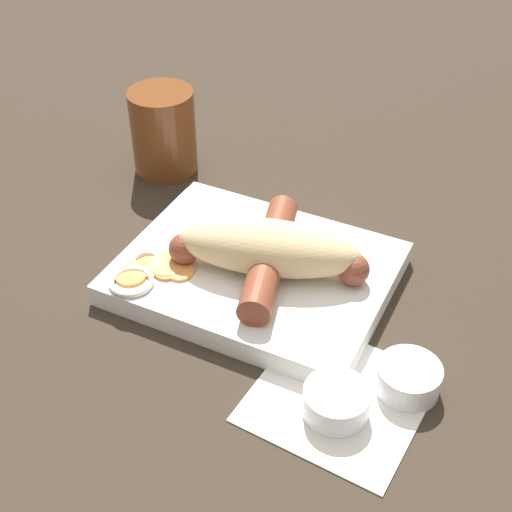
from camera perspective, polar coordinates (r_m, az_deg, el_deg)
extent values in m
plane|color=#33281E|center=(0.70, 0.00, -2.11)|extent=(3.00, 3.00, 0.00)
cube|color=white|center=(0.69, 0.00, -1.39)|extent=(0.25, 0.20, 0.02)
ellipsoid|color=#DBBC84|center=(0.67, 1.06, 0.76)|extent=(0.18, 0.10, 0.05)
cylinder|color=brown|center=(0.67, 0.92, -0.23)|extent=(0.07, 0.16, 0.03)
sphere|color=brown|center=(0.66, 7.81, -1.07)|extent=(0.03, 0.03, 0.03)
sphere|color=brown|center=(0.68, -5.76, 0.59)|extent=(0.03, 0.03, 0.03)
cylinder|color=#F99E4C|center=(0.69, -7.13, -0.72)|extent=(0.05, 0.05, 0.00)
cylinder|color=orange|center=(0.68, -9.99, -1.54)|extent=(0.04, 0.04, 0.00)
cylinder|color=orange|center=(0.68, -7.17, -1.28)|extent=(0.02, 0.02, 0.00)
cylinder|color=#F99E4C|center=(0.68, -6.08, -1.24)|extent=(0.04, 0.04, 0.00)
cylinder|color=orange|center=(0.69, -8.54, -0.89)|extent=(0.04, 0.04, 0.00)
torus|color=silver|center=(0.69, -8.78, -0.41)|extent=(0.03, 0.03, 0.00)
torus|color=silver|center=(0.67, -9.93, -2.05)|extent=(0.04, 0.04, 0.01)
cube|color=white|center=(0.60, 6.63, -11.14)|extent=(0.14, 0.14, 0.00)
cylinder|color=white|center=(0.58, 6.42, -11.55)|extent=(0.05, 0.05, 0.03)
cylinder|color=gold|center=(0.59, 6.36, -12.01)|extent=(0.04, 0.04, 0.01)
cylinder|color=white|center=(0.61, 12.08, -9.57)|extent=(0.05, 0.05, 0.03)
cylinder|color=maroon|center=(0.61, 11.99, -10.03)|extent=(0.04, 0.04, 0.01)
cylinder|color=brown|center=(0.85, -7.41, 9.84)|extent=(0.08, 0.08, 0.10)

